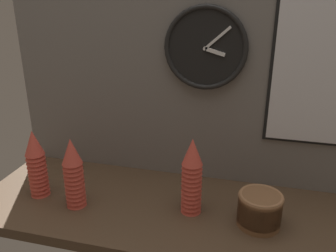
{
  "coord_description": "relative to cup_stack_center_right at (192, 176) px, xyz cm",
  "views": [
    {
      "loc": [
        23.1,
        -111.45,
        77.57
      ],
      "look_at": [
        -7.02,
        4.0,
        30.82
      ],
      "focal_mm": 38.0,
      "sensor_mm": 36.0,
      "label": 1
    }
  ],
  "objects": [
    {
      "name": "cup_stack_far_left",
      "position": [
        -60.62,
        -3.86,
        -0.88
      ],
      "size": [
        7.54,
        7.54,
        27.52
      ],
      "color": "#DB4C3D",
      "rests_on": "ground_plane"
    },
    {
      "name": "wall_tiled_back",
      "position": [
        -3.21,
        28.02,
        37.86
      ],
      "size": [
        160.0,
        3.0,
        105.0
      ],
      "color": "slate",
      "rests_on": "ground_plane"
    },
    {
      "name": "bowl_stack_right",
      "position": [
        24.36,
        -1.9,
        -8.29
      ],
      "size": [
        15.4,
        15.4,
        12.08
      ],
      "color": "brown",
      "rests_on": "ground_plane"
    },
    {
      "name": "menu_board",
      "position": [
        46.49,
        25.87,
        34.39
      ],
      "size": [
        46.06,
        1.32,
        56.35
      ],
      "color": "black"
    },
    {
      "name": "cup_stack_center_right",
      "position": [
        0.0,
        0.0,
        0.0
      ],
      "size": [
        7.54,
        7.54,
        29.28
      ],
      "color": "#DB4C3D",
      "rests_on": "ground_plane"
    },
    {
      "name": "wall_clock",
      "position": [
        -0.64,
        24.99,
        41.39
      ],
      "size": [
        32.13,
        2.7,
        32.13
      ],
      "color": "black"
    },
    {
      "name": "ground_plane",
      "position": [
        -3.21,
        1.52,
        -16.64
      ],
      "size": [
        160.0,
        56.0,
        4.0
      ],
      "primitive_type": "cube",
      "color": "#4C3826"
    },
    {
      "name": "cup_stack_left",
      "position": [
        -42.96,
        -7.03,
        -0.88
      ],
      "size": [
        7.54,
        7.54,
        27.52
      ],
      "color": "#DB4C3D",
      "rests_on": "ground_plane"
    }
  ]
}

